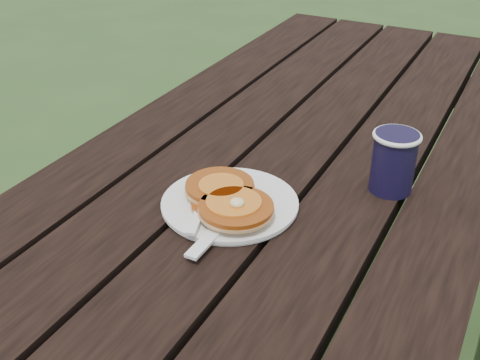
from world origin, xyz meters
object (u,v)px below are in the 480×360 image
at_px(plate, 230,204).
at_px(pancake_stack, 228,199).
at_px(coffee_cup, 394,158).
at_px(picnic_table, 287,301).

relative_size(plate, pancake_stack, 1.29).
bearing_deg(coffee_cup, picnic_table, 163.29).
distance_m(picnic_table, plate, 0.45).
xyz_separation_m(plate, coffee_cup, (0.21, 0.17, 0.05)).
height_order(picnic_table, plate, plate).
distance_m(plate, pancake_stack, 0.03).
distance_m(picnic_table, pancake_stack, 0.48).
height_order(plate, coffee_cup, coffee_cup).
bearing_deg(picnic_table, plate, -93.51).
height_order(picnic_table, coffee_cup, coffee_cup).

